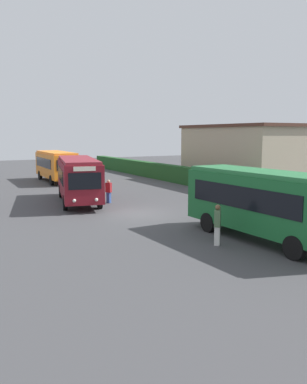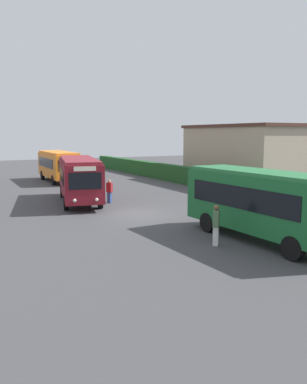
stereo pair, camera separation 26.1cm
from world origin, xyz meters
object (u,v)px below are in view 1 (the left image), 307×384
Objects in this scene: bus_orange at (56,165)px; bus_maroon at (78,177)px; bus_green at (265,201)px; person_center at (217,224)px; person_left at (109,191)px.

bus_orange is 0.94× the size of bus_maroon.
bus_green is 2.57m from person_center.
bus_maroon reaches higher than person_center.
bus_orange is 14.78m from person_left.
bus_orange is 13.66m from bus_maroon.
bus_green reaches higher than bus_orange.
person_center reaches higher than person_left.
bus_green is at bearing 66.25° from person_left.
bus_orange reaches higher than person_left.
bus_green is (14.41, 4.30, 0.02)m from bus_maroon.
bus_maroon is 14.12m from person_center.
bus_orange is 0.99× the size of bus_green.
bus_green reaches higher than bus_maroon.
person_left is at bearing -46.43° from person_center.
bus_green reaches higher than person_center.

